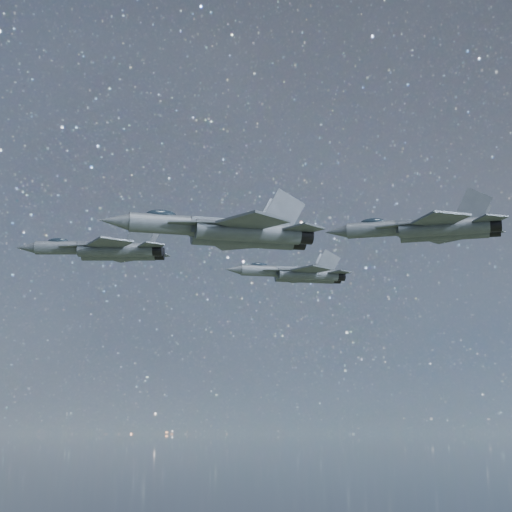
# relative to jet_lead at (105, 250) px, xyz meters

# --- Properties ---
(jet_lead) EXTENTS (18.25, 12.73, 4.59)m
(jet_lead) POSITION_rel_jet_lead_xyz_m (0.00, 0.00, 0.00)
(jet_lead) COLOR #394148
(jet_left) EXTENTS (16.84, 11.28, 4.26)m
(jet_left) POSITION_rel_jet_lead_xyz_m (21.24, 16.27, -0.14)
(jet_left) COLOR #394148
(jet_right) EXTENTS (20.06, 13.32, 5.10)m
(jet_right) POSITION_rel_jet_lead_xyz_m (17.60, -17.78, -2.92)
(jet_right) COLOR #394148
(jet_slot) EXTENTS (20.08, 14.02, 5.06)m
(jet_slot) POSITION_rel_jet_lead_xyz_m (37.20, -1.51, 0.93)
(jet_slot) COLOR #394148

